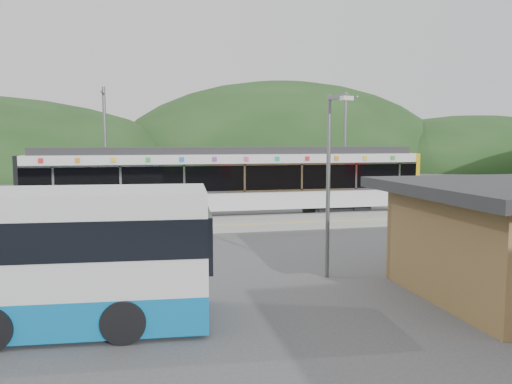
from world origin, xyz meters
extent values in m
plane|color=#4C4C4F|center=(0.00, 0.00, 0.00)|extent=(120.00, 120.00, 0.00)
ellipsoid|color=#1E3D19|center=(16.00, 54.00, 0.00)|extent=(52.00, 39.00, 26.00)
ellipsoid|color=#1E3D19|center=(45.00, 48.00, 0.00)|extent=(44.00, 33.00, 16.00)
cube|color=#9E9E99|center=(0.00, 3.30, 0.15)|extent=(26.00, 3.20, 0.30)
cube|color=yellow|center=(0.00, 2.00, 0.30)|extent=(26.00, 0.10, 0.01)
cube|color=black|center=(-6.57, 6.00, 0.30)|extent=(3.20, 2.20, 0.56)
cube|color=black|center=(5.43, 6.00, 0.30)|extent=(3.20, 2.20, 0.56)
cube|color=silver|center=(-0.57, 6.00, 1.04)|extent=(20.00, 2.90, 0.92)
cube|color=black|center=(-0.57, 6.00, 2.23)|extent=(20.00, 2.96, 1.45)
cube|color=silver|center=(-0.57, 4.50, 1.55)|extent=(20.00, 0.05, 0.10)
cube|color=silver|center=(-0.57, 4.50, 2.90)|extent=(20.00, 0.05, 0.10)
cube|color=silver|center=(-0.57, 6.00, 3.17)|extent=(20.00, 2.90, 0.45)
cube|color=#2D2D30|center=(-0.57, 6.00, 3.58)|extent=(19.40, 2.50, 0.36)
cube|color=#DEA70B|center=(9.55, 6.00, 1.90)|extent=(0.24, 2.92, 3.00)
cube|color=black|center=(-10.67, 6.00, 1.90)|extent=(0.20, 2.92, 3.00)
cube|color=silver|center=(-9.07, 4.50, 2.23)|extent=(0.10, 0.05, 1.35)
cube|color=silver|center=(-6.07, 4.50, 2.23)|extent=(0.10, 0.05, 1.35)
cube|color=silver|center=(-3.07, 4.50, 2.23)|extent=(0.10, 0.05, 1.35)
cube|color=silver|center=(-0.07, 4.50, 2.23)|extent=(0.10, 0.05, 1.35)
cube|color=silver|center=(2.93, 4.50, 2.23)|extent=(0.10, 0.05, 1.35)
cube|color=silver|center=(5.93, 4.50, 2.23)|extent=(0.10, 0.05, 1.35)
cube|color=silver|center=(8.43, 4.50, 2.23)|extent=(0.10, 0.05, 1.35)
cube|color=red|center=(-9.57, 4.51, 3.18)|extent=(0.22, 0.04, 0.22)
cube|color=orange|center=(-7.97, 4.51, 3.18)|extent=(0.22, 0.04, 0.22)
cube|color=yellow|center=(-6.37, 4.51, 3.18)|extent=(0.22, 0.04, 0.22)
cube|color=green|center=(-4.77, 4.51, 3.18)|extent=(0.22, 0.04, 0.22)
cube|color=blue|center=(-3.17, 4.51, 3.18)|extent=(0.22, 0.04, 0.22)
cube|color=purple|center=(-1.57, 4.51, 3.18)|extent=(0.22, 0.04, 0.22)
cube|color=#E54C8C|center=(0.03, 4.51, 3.18)|extent=(0.22, 0.04, 0.22)
cube|color=#19A5A5|center=(1.63, 4.51, 3.18)|extent=(0.22, 0.04, 0.22)
cube|color=red|center=(3.23, 4.51, 3.18)|extent=(0.22, 0.04, 0.22)
cube|color=orange|center=(4.83, 4.51, 3.18)|extent=(0.22, 0.04, 0.22)
cube|color=yellow|center=(6.43, 4.51, 3.18)|extent=(0.22, 0.04, 0.22)
cube|color=green|center=(8.03, 4.51, 3.18)|extent=(0.22, 0.04, 0.22)
cylinder|color=slate|center=(-7.00, 8.60, 3.50)|extent=(0.18, 0.18, 7.00)
cube|color=slate|center=(-7.00, 7.80, 6.60)|extent=(0.08, 1.80, 0.08)
cylinder|color=slate|center=(7.00, 8.60, 3.50)|extent=(0.18, 0.18, 7.00)
cube|color=slate|center=(7.00, 7.80, 6.60)|extent=(0.08, 1.80, 0.08)
cylinder|color=black|center=(-7.89, -8.44, 0.45)|extent=(1.12, 2.70, 0.91)
cylinder|color=black|center=(-5.39, -8.65, 0.45)|extent=(1.12, 2.70, 0.91)
cylinder|color=slate|center=(0.30, -6.03, 2.70)|extent=(0.12, 0.12, 5.41)
cube|color=slate|center=(0.30, -6.43, 5.32)|extent=(0.35, 0.90, 0.12)
cube|color=silver|center=(0.30, -6.84, 5.25)|extent=(0.38, 0.26, 0.12)
camera|label=1|loc=(-5.04, -19.87, 4.07)|focal=35.00mm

